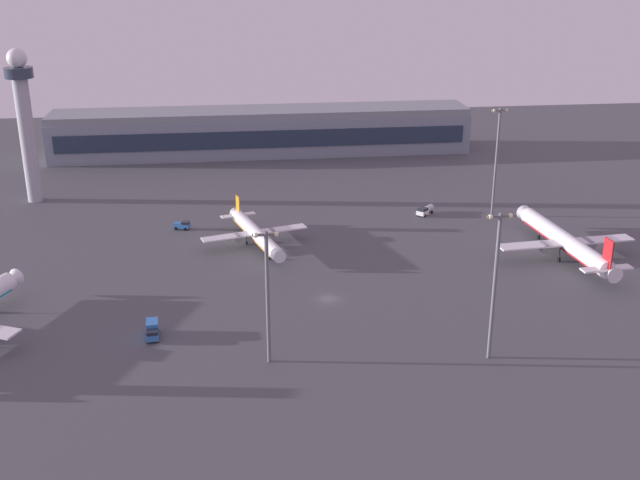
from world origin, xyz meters
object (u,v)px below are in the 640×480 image
Objects in this scene: catering_truck at (152,330)px; apron_light_east at (495,278)px; airplane_mid_apron at (565,241)px; fuel_truck at (425,210)px; apron_light_west at (267,289)px; control_tower at (24,116)px; airplane_near_gate at (255,233)px; apron_light_central at (497,157)px; maintenance_van at (182,225)px.

catering_truck is 0.21× the size of apron_light_east.
fuel_truck is (-25.38, 36.39, -2.96)m from airplane_mid_apron.
apron_light_west is (-49.41, -78.23, 13.15)m from fuel_truck.
fuel_truck is 0.21× the size of apron_light_east.
control_tower is 118.89m from fuel_truck.
airplane_near_gate is 60.57m from apron_light_west.
control_tower is 1.29× the size of airplane_near_gate.
apron_light_central is at bearing -144.88° from fuel_truck.
catering_truck is at bearing 48.84° from airplane_near_gate.
control_tower reaches higher than apron_light_west.
control_tower is 81.99m from airplane_near_gate.
control_tower is 1.46× the size of apron_light_central.
control_tower is 151.22m from apron_light_east.
fuel_truck is 83.66m from apron_light_east.
airplane_near_gate is (63.98, -46.18, -22.30)m from control_tower.
maintenance_van is at bearing -53.91° from airplane_near_gate.
catering_truck is 97.12m from fuel_truck.
apron_light_central is (67.95, 74.75, 2.74)m from apron_light_west.
airplane_near_gate is 1.38× the size of apron_light_west.
airplane_mid_apron is 9.87× the size of maintenance_van.
airplane_near_gate is at bearing 89.69° from apron_light_west.
airplane_mid_apron is at bearing -167.15° from catering_truck.
airplane_mid_apron is 1.28× the size of airplane_near_gate.
control_tower is 59.98m from maintenance_van.
airplane_mid_apron is 101.14m from catering_truck.
apron_light_west is at bearing 103.47° from fuel_truck.
airplane_mid_apron is 7.70× the size of catering_truck.
control_tower reaches higher than apron_light_east.
catering_truck is at bearing 150.69° from apron_light_west.
maintenance_van is 77.92m from apron_light_west.
catering_truck reaches higher than maintenance_van.
apron_light_central is at bearing 47.73° from apron_light_west.
apron_light_east is (-34.47, -45.48, 11.64)m from airplane_mid_apron.
apron_light_west reaches higher than maintenance_van.
fuel_truck is at bearing 120.06° from airplane_mid_apron.
fuel_truck is (49.09, 18.68, -2.08)m from airplane_near_gate.
airplane_near_gate is 52.56m from fuel_truck.
apron_light_east is at bearing 129.42° from fuel_truck.
catering_truck is (-22.23, -47.26, -1.87)m from airplane_near_gate.
apron_light_central is (131.60, -30.98, -8.49)m from control_tower.
apron_light_east is 83.12m from apron_light_central.
airplane_near_gate is at bearing 68.70° from maintenance_van.
apron_light_east is at bearing -5.15° from apron_light_west.
apron_light_west is 40.51m from apron_light_east.
apron_light_west reaches higher than airplane_mid_apron.
control_tower is 153.97m from airplane_mid_apron.
fuel_truck is at bearing 109.83° from maintenance_van.
control_tower reaches higher than airplane_mid_apron.
apron_light_central is at bearing -13.25° from control_tower.
apron_light_central is (27.62, 78.39, 1.28)m from apron_light_east.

